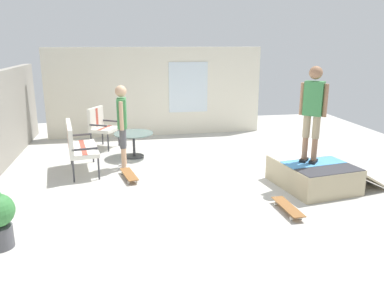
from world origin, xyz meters
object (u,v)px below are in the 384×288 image
at_px(person_watching, 122,121).
at_px(patio_chair_near_house, 100,124).
at_px(skateboard_by_bench, 129,175).
at_px(patio_bench, 77,143).
at_px(skateboard_spare, 288,207).
at_px(person_skater, 313,107).
at_px(skate_ramp, 314,174).
at_px(patio_table, 134,140).

bearing_deg(person_watching, patio_chair_near_house, 17.51).
height_order(person_watching, skateboard_by_bench, person_watching).
bearing_deg(patio_bench, skateboard_spare, -126.58).
bearing_deg(skateboard_by_bench, person_skater, -106.90).
bearing_deg(person_watching, skateboard_spare, -136.30).
xyz_separation_m(patio_bench, patio_chair_near_house, (1.84, -0.37, -0.00)).
bearing_deg(skate_ramp, skateboard_spare, 136.09).
height_order(patio_bench, patio_chair_near_house, same).
bearing_deg(skateboard_spare, patio_chair_near_house, 34.96).
bearing_deg(person_skater, patio_chair_near_house, 48.73).
bearing_deg(skate_ramp, patio_chair_near_house, 49.42).
height_order(patio_bench, person_skater, person_skater).
height_order(patio_chair_near_house, skateboard_spare, patio_chair_near_house).
relative_size(skate_ramp, skateboard_by_bench, 2.40).
relative_size(patio_chair_near_house, person_skater, 0.59).
bearing_deg(skateboard_spare, skate_ramp, -43.91).
relative_size(person_watching, skateboard_by_bench, 2.12).
height_order(skate_ramp, person_watching, person_watching).
bearing_deg(person_watching, person_skater, -116.34).
distance_m(skate_ramp, person_skater, 1.25).
distance_m(person_watching, skateboard_by_bench, 1.16).
distance_m(skate_ramp, skateboard_by_bench, 3.51).
relative_size(skate_ramp, person_watching, 1.13).
xyz_separation_m(patio_chair_near_house, person_skater, (-3.41, -3.88, 0.87)).
bearing_deg(skateboard_by_bench, patio_table, -5.76).
bearing_deg(person_skater, skateboard_by_bench, 73.10).
bearing_deg(skate_ramp, person_skater, 80.48).
bearing_deg(person_skater, person_watching, 63.66).
relative_size(patio_bench, skateboard_spare, 1.64).
height_order(patio_bench, person_watching, person_watching).
distance_m(skate_ramp, patio_chair_near_house, 5.28).
bearing_deg(skate_ramp, patio_bench, 70.05).
bearing_deg(person_watching, patio_table, -16.56).
bearing_deg(patio_chair_near_house, person_skater, -131.27).
distance_m(person_watching, skateboard_spare, 3.76).
bearing_deg(skateboard_by_bench, person_watching, 7.59).
relative_size(patio_chair_near_house, person_watching, 0.58).
bearing_deg(patio_chair_near_house, skateboard_spare, -145.04).
bearing_deg(person_skater, skate_ramp, -99.52).
bearing_deg(patio_table, person_watching, 163.44).
bearing_deg(patio_chair_near_house, skate_ramp, -130.58).
bearing_deg(skateboard_by_bench, patio_chair_near_house, 14.87).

